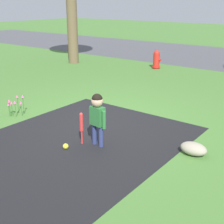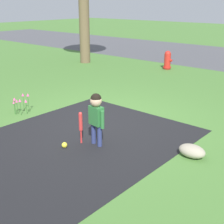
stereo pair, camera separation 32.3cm
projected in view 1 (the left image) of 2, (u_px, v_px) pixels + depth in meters
ground_plane at (100, 122)px, 6.38m from camera, size 60.00×60.00×0.00m
driveway_strip at (3, 178)px, 4.33m from camera, size 3.19×7.00×0.01m
child at (97, 112)px, 5.14m from camera, size 0.37×0.20×0.92m
baseball_bat at (81, 124)px, 5.26m from camera, size 0.06×0.06×0.57m
sports_ball at (66, 146)px, 5.19m from camera, size 0.10×0.10×0.10m
fire_hydrant at (156, 60)px, 11.31m from camera, size 0.33×0.29×0.66m
flower_bed at (15, 102)px, 6.63m from camera, size 0.34×0.34×0.43m
edging_rock at (193, 149)px, 4.98m from camera, size 0.44×0.30×0.20m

